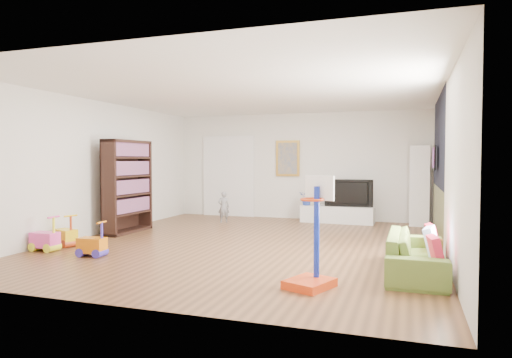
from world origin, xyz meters
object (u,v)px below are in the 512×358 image
(media_console, at_px, (337,214))
(basketball_hoop, at_px, (310,232))
(bookshelf, at_px, (128,186))
(sofa, at_px, (417,254))

(media_console, distance_m, basketball_hoop, 5.73)
(media_console, bearing_deg, bookshelf, -141.44)
(bookshelf, xyz_separation_m, sofa, (5.65, -1.78, -0.69))
(bookshelf, xyz_separation_m, basketball_hoop, (4.44, -2.86, -0.29))
(sofa, bearing_deg, basketball_hoop, 132.22)
(media_console, relative_size, bookshelf, 0.90)
(bookshelf, bearing_deg, sofa, -16.74)
(sofa, height_order, basketball_hoop, basketball_hoop)
(media_console, bearing_deg, basketball_hoop, -81.94)
(media_console, height_order, bookshelf, bookshelf)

